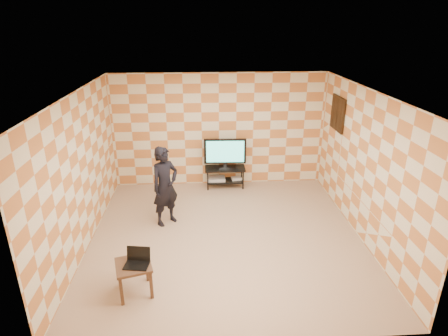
{
  "coord_description": "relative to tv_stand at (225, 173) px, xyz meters",
  "views": [
    {
      "loc": [
        -0.42,
        -6.04,
        3.82
      ],
      "look_at": [
        0.0,
        0.6,
        1.15
      ],
      "focal_mm": 30.0,
      "sensor_mm": 36.0,
      "label": 1
    }
  ],
  "objects": [
    {
      "name": "floor",
      "position": [
        -0.13,
        -2.24,
        -0.36
      ],
      "size": [
        5.0,
        5.0,
        0.0
      ],
      "primitive_type": "plane",
      "color": "tan",
      "rests_on": "ground"
    },
    {
      "name": "wall_back",
      "position": [
        -0.13,
        0.26,
        0.99
      ],
      "size": [
        5.0,
        0.02,
        2.7
      ],
      "primitive_type": "cube",
      "color": "beige",
      "rests_on": "ground"
    },
    {
      "name": "wall_front",
      "position": [
        -0.13,
        -4.74,
        0.99
      ],
      "size": [
        5.0,
        0.02,
        2.7
      ],
      "primitive_type": "cube",
      "color": "beige",
      "rests_on": "ground"
    },
    {
      "name": "wall_left",
      "position": [
        -2.63,
        -2.24,
        0.99
      ],
      "size": [
        0.02,
        5.0,
        2.7
      ],
      "primitive_type": "cube",
      "color": "beige",
      "rests_on": "ground"
    },
    {
      "name": "wall_right",
      "position": [
        2.37,
        -2.24,
        0.99
      ],
      "size": [
        0.02,
        5.0,
        2.7
      ],
      "primitive_type": "cube",
      "color": "beige",
      "rests_on": "ground"
    },
    {
      "name": "ceiling",
      "position": [
        -0.13,
        -2.24,
        2.34
      ],
      "size": [
        5.0,
        5.0,
        0.02
      ],
      "primitive_type": "cube",
      "color": "white",
      "rests_on": "wall_back"
    },
    {
      "name": "wall_art",
      "position": [
        2.34,
        -0.69,
        1.59
      ],
      "size": [
        0.04,
        0.72,
        0.72
      ],
      "color": "black",
      "rests_on": "wall_right"
    },
    {
      "name": "tv_stand",
      "position": [
        0.0,
        0.0,
        0.0
      ],
      "size": [
        0.96,
        0.43,
        0.5
      ],
      "color": "black",
      "rests_on": "floor"
    },
    {
      "name": "tv",
      "position": [
        0.0,
        -0.0,
        0.53
      ],
      "size": [
        0.99,
        0.2,
        0.72
      ],
      "color": "black",
      "rests_on": "tv_stand"
    },
    {
      "name": "dvd_player",
      "position": [
        -0.22,
        0.03,
        -0.16
      ],
      "size": [
        0.44,
        0.32,
        0.07
      ],
      "primitive_type": "cube",
      "rotation": [
        0.0,
        0.0,
        -0.01
      ],
      "color": "#B7B7B9",
      "rests_on": "tv_stand"
    },
    {
      "name": "game_console",
      "position": [
        0.28,
        0.03,
        -0.17
      ],
      "size": [
        0.26,
        0.21,
        0.05
      ],
      "primitive_type": "cube",
      "rotation": [
        0.0,
        0.0,
        0.15
      ],
      "color": "silver",
      "rests_on": "tv_stand"
    },
    {
      "name": "side_table",
      "position": [
        -1.58,
        -3.69,
        0.05
      ],
      "size": [
        0.62,
        0.62,
        0.5
      ],
      "color": "#371E13",
      "rests_on": "floor"
    },
    {
      "name": "laptop",
      "position": [
        -1.52,
        -3.68,
        0.19
      ],
      "size": [
        0.38,
        0.32,
        0.23
      ],
      "color": "black",
      "rests_on": "side_table"
    },
    {
      "name": "person",
      "position": [
        -1.27,
        -1.64,
        0.43
      ],
      "size": [
        0.69,
        0.67,
        1.6
      ],
      "primitive_type": "imported",
      "rotation": [
        0.0,
        0.0,
        0.7
      ],
      "color": "black",
      "rests_on": "floor"
    }
  ]
}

